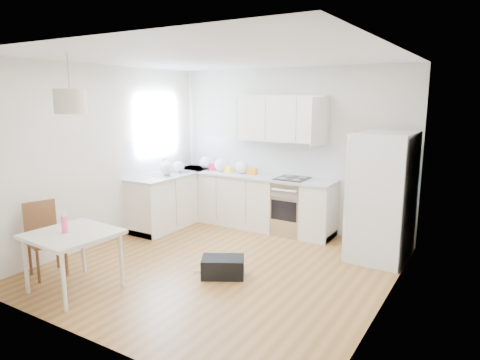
{
  "coord_description": "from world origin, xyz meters",
  "views": [
    {
      "loc": [
        3.02,
        -4.47,
        2.23
      ],
      "look_at": [
        0.06,
        0.4,
        1.12
      ],
      "focal_mm": 32.0,
      "sensor_mm": 36.0,
      "label": 1
    }
  ],
  "objects_px": {
    "dining_chair": "(46,240)",
    "refrigerator": "(383,197)",
    "dining_table": "(72,239)",
    "gym_bag": "(223,267)"
  },
  "relations": [
    {
      "from": "gym_bag",
      "to": "dining_chair",
      "type": "bearing_deg",
      "value": -179.03
    },
    {
      "from": "refrigerator",
      "to": "dining_table",
      "type": "bearing_deg",
      "value": -131.78
    },
    {
      "from": "dining_chair",
      "to": "refrigerator",
      "type": "bearing_deg",
      "value": 56.74
    },
    {
      "from": "refrigerator",
      "to": "dining_table",
      "type": "distance_m",
      "value": 4.03
    },
    {
      "from": "dining_chair",
      "to": "dining_table",
      "type": "bearing_deg",
      "value": 9.28
    },
    {
      "from": "refrigerator",
      "to": "dining_chair",
      "type": "height_order",
      "value": "refrigerator"
    },
    {
      "from": "dining_chair",
      "to": "gym_bag",
      "type": "height_order",
      "value": "dining_chair"
    },
    {
      "from": "dining_table",
      "to": "gym_bag",
      "type": "bearing_deg",
      "value": 48.14
    },
    {
      "from": "refrigerator",
      "to": "gym_bag",
      "type": "distance_m",
      "value": 2.39
    },
    {
      "from": "dining_table",
      "to": "dining_chair",
      "type": "height_order",
      "value": "dining_chair"
    }
  ]
}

